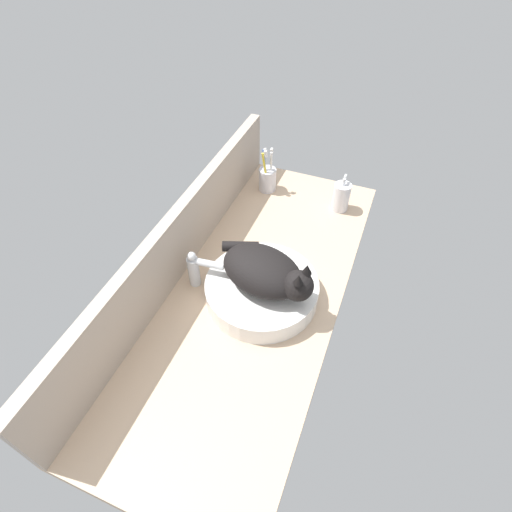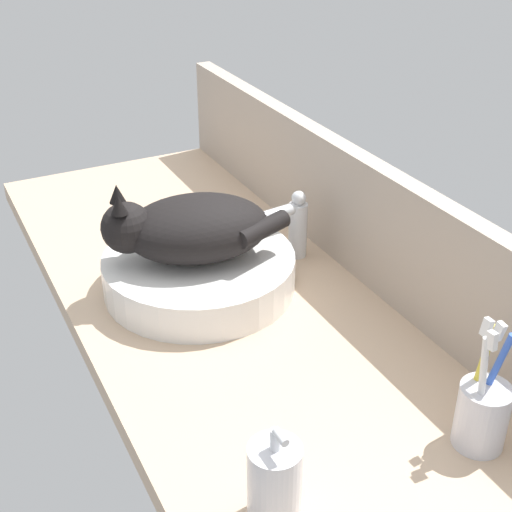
{
  "view_description": "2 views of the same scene",
  "coord_description": "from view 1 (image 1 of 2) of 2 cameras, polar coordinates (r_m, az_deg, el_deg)",
  "views": [
    {
      "loc": [
        -73.57,
        -30.08,
        97.63
      ],
      "look_at": [
        4.01,
        0.63,
        10.68
      ],
      "focal_mm": 28.0,
      "sensor_mm": 36.0,
      "label": 1
    },
    {
      "loc": [
        99.32,
        -44.03,
        68.76
      ],
      "look_at": [
        5.48,
        3.83,
        8.52
      ],
      "focal_mm": 50.0,
      "sensor_mm": 36.0,
      "label": 2
    }
  ],
  "objects": [
    {
      "name": "ground_plane",
      "position": [
        1.27,
        -0.4,
        -5.24
      ],
      "size": [
        131.54,
        54.06,
        4.0
      ],
      "primitive_type": "cube",
      "color": "tan"
    },
    {
      "name": "backsplash_panel",
      "position": [
        1.26,
        -11.13,
        1.93
      ],
      "size": [
        131.54,
        3.6,
        22.55
      ],
      "primitive_type": "cube",
      "color": "#AD9E8E",
      "rests_on": "ground_plane"
    },
    {
      "name": "sink_basin",
      "position": [
        1.21,
        0.84,
        -4.87
      ],
      "size": [
        34.12,
        34.12,
        6.67
      ],
      "primitive_type": "cylinder",
      "color": "white",
      "rests_on": "ground_plane"
    },
    {
      "name": "cat",
      "position": [
        1.14,
        1.47,
        -2.27
      ],
      "size": [
        22.47,
        31.05,
        14.0
      ],
      "color": "black",
      "rests_on": "sink_basin"
    },
    {
      "name": "faucet",
      "position": [
        1.23,
        -8.46,
        -1.72
      ],
      "size": [
        4.04,
        11.86,
        13.6
      ],
      "color": "silver",
      "rests_on": "ground_plane"
    },
    {
      "name": "soap_dispenser",
      "position": [
        1.54,
        12.07,
        8.27
      ],
      "size": [
        6.35,
        6.35,
        14.31
      ],
      "color": "silver",
      "rests_on": "ground_plane"
    },
    {
      "name": "toothbrush_cup",
      "position": [
        1.61,
        1.64,
        11.02
      ],
      "size": [
        6.84,
        6.84,
        18.71
      ],
      "color": "silver",
      "rests_on": "ground_plane"
    }
  ]
}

